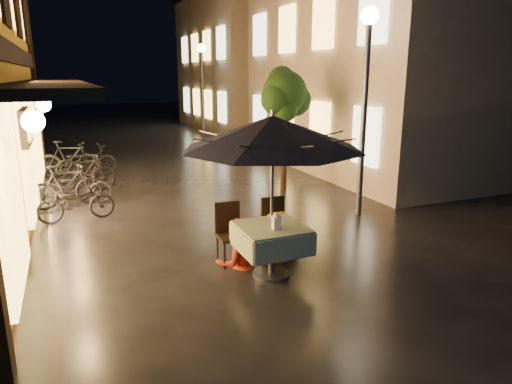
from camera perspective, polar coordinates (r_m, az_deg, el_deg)
name	(u,v)px	position (r m, az deg, el deg)	size (l,w,h in m)	color
ground	(270,271)	(7.11, 1.74, -9.89)	(90.00, 90.00, 0.00)	black
east_building_near	(400,59)	(16.04, 17.53, 15.52)	(7.30, 9.30, 6.80)	#BEAE91
east_building_far	(261,61)	(25.98, 0.61, 16.05)	(7.30, 10.30, 7.30)	#BEAE91
street_tree	(285,96)	(11.60, 3.65, 11.90)	(1.43, 1.20, 3.15)	black
streetlamp_near	(366,75)	(9.73, 13.62, 13.98)	(0.36, 0.36, 4.23)	#59595E
streetlamp_far	(202,75)	(20.70, -6.76, 14.31)	(0.36, 0.36, 4.23)	#59595E
cafe_table	(271,238)	(6.78, 1.95, -5.79)	(0.99, 0.99, 0.78)	#59595E
patio_umbrella	(272,133)	(6.41, 2.07, 7.43)	(2.63, 2.63, 2.46)	#59595E
cafe_chair_left	(230,230)	(7.30, -3.33, -4.71)	(0.42, 0.42, 0.97)	black
cafe_chair_right	(275,224)	(7.58, 2.41, -3.96)	(0.42, 0.42, 0.97)	black
table_lantern	(276,220)	(6.54, 2.53, -3.50)	(0.16, 0.16, 0.25)	white
person_orange	(238,219)	(7.08, -2.24, -3.41)	(0.74, 0.58, 1.52)	red
person_yellow	(279,213)	(7.30, 2.84, -2.70)	(1.01, 0.58, 1.56)	orange
bicycle_0	(76,202)	(10.05, -21.59, -1.18)	(0.53, 1.52, 0.80)	black
bicycle_1	(66,186)	(11.15, -22.68, 0.67)	(0.46, 1.63, 0.98)	black
bicycle_2	(77,187)	(11.33, -21.50, 0.59)	(0.55, 1.57, 0.83)	black
bicycle_3	(83,173)	(12.42, -20.78, 2.18)	(0.46, 1.64, 0.98)	black
bicycle_4	(86,161)	(14.28, -20.43, 3.60)	(0.62, 1.78, 0.93)	black
bicycle_5	(69,159)	(14.38, -22.30, 3.80)	(0.51, 1.80, 1.08)	black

